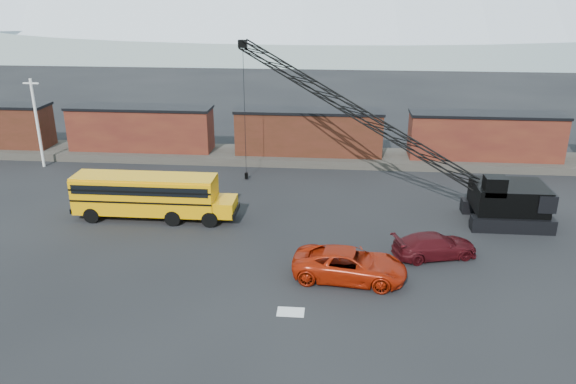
% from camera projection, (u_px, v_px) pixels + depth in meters
% --- Properties ---
extents(ground, '(160.00, 160.00, 0.00)m').
position_uv_depth(ground, '(288.00, 274.00, 32.56)').
color(ground, black).
rests_on(ground, ground).
extents(gravel_berm, '(120.00, 5.00, 0.70)m').
position_uv_depth(gravel_berm, '(308.00, 157.00, 52.94)').
color(gravel_berm, '#4C463E').
rests_on(gravel_berm, ground).
extents(boxcar_west_near, '(13.70, 3.10, 4.17)m').
position_uv_depth(boxcar_west_near, '(141.00, 128.00, 53.40)').
color(boxcar_west_near, '#451613').
rests_on(boxcar_west_near, gravel_berm).
extents(boxcar_mid, '(13.70, 3.10, 4.17)m').
position_uv_depth(boxcar_mid, '(309.00, 132.00, 52.08)').
color(boxcar_mid, '#4A1E14').
rests_on(boxcar_mid, gravel_berm).
extents(boxcar_east_near, '(13.70, 3.10, 4.17)m').
position_uv_depth(boxcar_east_near, '(485.00, 136.00, 50.76)').
color(boxcar_east_near, '#451613').
rests_on(boxcar_east_near, gravel_berm).
extents(utility_pole, '(1.40, 0.24, 8.00)m').
position_uv_depth(utility_pole, '(37.00, 122.00, 49.84)').
color(utility_pole, silver).
rests_on(utility_pole, ground).
extents(snow_patch, '(1.40, 0.90, 0.02)m').
position_uv_depth(snow_patch, '(291.00, 312.00, 28.79)').
color(snow_patch, silver).
rests_on(snow_patch, ground).
extents(school_bus, '(11.65, 2.65, 3.19)m').
position_uv_depth(school_bus, '(150.00, 195.00, 39.55)').
color(school_bus, orange).
rests_on(school_bus, ground).
extents(red_pickup, '(6.71, 3.66, 1.79)m').
position_uv_depth(red_pickup, '(350.00, 265.00, 31.72)').
color(red_pickup, '#A21D07').
rests_on(red_pickup, ground).
extents(maroon_suv, '(5.58, 3.48, 1.51)m').
position_uv_depth(maroon_suv, '(435.00, 245.00, 34.32)').
color(maroon_suv, '#3F0B0F').
rests_on(maroon_suv, ground).
extents(crawler_crane, '(22.84, 9.91, 11.80)m').
position_uv_depth(crawler_crane, '(358.00, 113.00, 41.44)').
color(crawler_crane, black).
rests_on(crawler_crane, ground).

